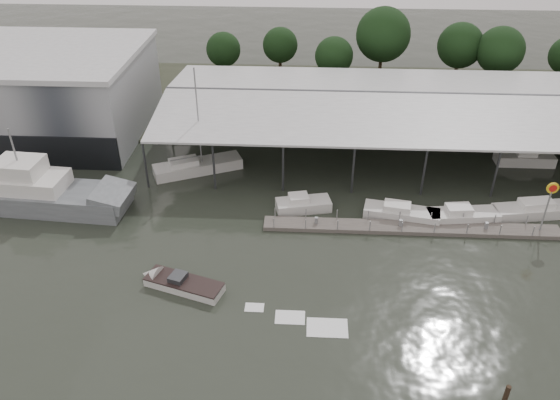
# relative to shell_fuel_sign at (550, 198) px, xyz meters

# --- Properties ---
(ground) EXTENTS (200.00, 200.00, 0.00)m
(ground) POSITION_rel_shell_fuel_sign_xyz_m (-27.00, -9.99, -3.93)
(ground) COLOR #262C24
(ground) RESTS_ON ground
(land_strip_far) EXTENTS (140.00, 30.00, 0.30)m
(land_strip_far) POSITION_rel_shell_fuel_sign_xyz_m (-27.00, 32.01, -3.83)
(land_strip_far) COLOR #35392B
(land_strip_far) RESTS_ON ground
(storage_warehouse) EXTENTS (24.50, 20.50, 10.50)m
(storage_warehouse) POSITION_rel_shell_fuel_sign_xyz_m (-55.00, 19.95, 1.36)
(storage_warehouse) COLOR gray
(storage_warehouse) RESTS_ON ground
(covered_boat_shed) EXTENTS (58.24, 24.00, 6.96)m
(covered_boat_shed) POSITION_rel_shell_fuel_sign_xyz_m (-10.00, 18.01, 2.20)
(covered_boat_shed) COLOR silver
(covered_boat_shed) RESTS_ON ground
(floating_dock) EXTENTS (28.00, 2.00, 1.40)m
(floating_dock) POSITION_rel_shell_fuel_sign_xyz_m (-12.00, 0.01, -3.72)
(floating_dock) COLOR #605B55
(floating_dock) RESTS_ON ground
(shell_fuel_sign) EXTENTS (1.10, 0.18, 5.55)m
(shell_fuel_sign) POSITION_rel_shell_fuel_sign_xyz_m (0.00, 0.00, 0.00)
(shell_fuel_sign) COLOR gray
(shell_fuel_sign) RESTS_ON ground
(grey_trawler) EXTENTS (19.04, 6.16, 8.84)m
(grey_trawler) POSITION_rel_shell_fuel_sign_xyz_m (-48.93, 2.11, -2.35)
(grey_trawler) COLOR slate
(grey_trawler) RESTS_ON ground
(white_sailboat) EXTENTS (10.01, 6.37, 12.17)m
(white_sailboat) POSITION_rel_shell_fuel_sign_xyz_m (-34.42, 10.12, -3.28)
(white_sailboat) COLOR silver
(white_sailboat) RESTS_ON ground
(speedboat_underway) EXTENTS (17.73, 7.30, 2.00)m
(speedboat_underway) POSITION_rel_shell_fuel_sign_xyz_m (-32.41, -9.26, -3.53)
(speedboat_underway) COLOR silver
(speedboat_underway) RESTS_ON ground
(moored_cruiser_0) EXTENTS (5.76, 3.32, 1.70)m
(moored_cruiser_0) POSITION_rel_shell_fuel_sign_xyz_m (-22.34, 2.96, -3.31)
(moored_cruiser_0) COLOR silver
(moored_cruiser_0) RESTS_ON ground
(moored_cruiser_1) EXTENTS (7.55, 3.54, 1.70)m
(moored_cruiser_1) POSITION_rel_shell_fuel_sign_xyz_m (-12.72, 1.93, -3.31)
(moored_cruiser_1) COLOR silver
(moored_cruiser_1) RESTS_ON ground
(moored_cruiser_2) EXTENTS (7.02, 2.98, 1.70)m
(moored_cruiser_2) POSITION_rel_shell_fuel_sign_xyz_m (-6.84, 1.80, -3.31)
(moored_cruiser_2) COLOR silver
(moored_cruiser_2) RESTS_ON ground
(moored_cruiser_3) EXTENTS (9.51, 3.74, 1.70)m
(moored_cruiser_3) POSITION_rel_shell_fuel_sign_xyz_m (1.00, 3.24, -3.31)
(moored_cruiser_3) COLOR silver
(moored_cruiser_3) RESTS_ON ground
(horizon_tree_line) EXTENTS (70.37, 11.36, 11.97)m
(horizon_tree_line) POSITION_rel_shell_fuel_sign_xyz_m (-3.60, 37.86, 2.46)
(horizon_tree_line) COLOR black
(horizon_tree_line) RESTS_ON ground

